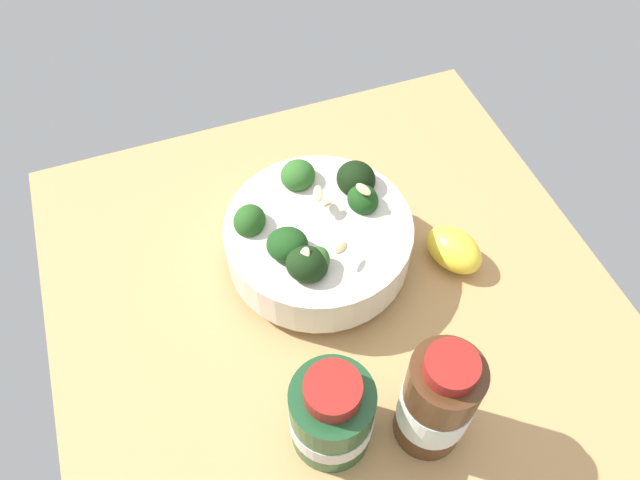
# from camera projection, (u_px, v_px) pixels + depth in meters

# --- Properties ---
(ground_plane) EXTENTS (0.60, 0.60, 0.04)m
(ground_plane) POSITION_uv_depth(u_px,v_px,m) (334.00, 306.00, 0.68)
(ground_plane) COLOR tan
(bowl_of_broccoli) EXTENTS (0.20, 0.20, 0.11)m
(bowl_of_broccoli) POSITION_uv_depth(u_px,v_px,m) (319.00, 236.00, 0.65)
(bowl_of_broccoli) COLOR silver
(bowl_of_broccoli) RESTS_ON ground_plane
(lemon_wedge) EXTENTS (0.07, 0.08, 0.04)m
(lemon_wedge) POSITION_uv_depth(u_px,v_px,m) (455.00, 251.00, 0.67)
(lemon_wedge) COLOR yellow
(lemon_wedge) RESTS_ON ground_plane
(bottle_tall) EXTENTS (0.08, 0.08, 0.11)m
(bottle_tall) POSITION_uv_depth(u_px,v_px,m) (332.00, 414.00, 0.53)
(bottle_tall) COLOR #194723
(bottle_tall) RESTS_ON ground_plane
(bottle_short) EXTENTS (0.06, 0.06, 0.15)m
(bottle_short) POSITION_uv_depth(u_px,v_px,m) (437.00, 402.00, 0.52)
(bottle_short) COLOR #472814
(bottle_short) RESTS_ON ground_plane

